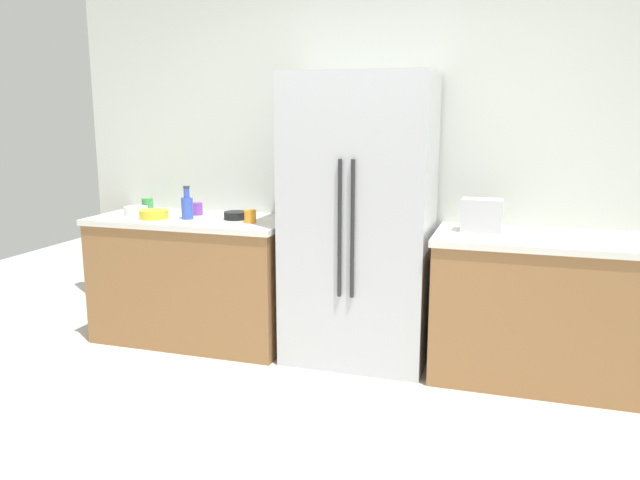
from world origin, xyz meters
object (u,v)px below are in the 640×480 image
(cup_c, at_px, (148,205))
(bowl_c, at_px, (136,211))
(toaster, at_px, (482,215))
(refrigerator, at_px, (359,221))
(bowl_a, at_px, (235,215))
(bowl_b, at_px, (154,214))
(bottle_a, at_px, (187,206))
(cup_b, at_px, (250,216))
(cup_a, at_px, (197,209))

(cup_c, distance_m, bowl_c, 0.18)
(bowl_c, bearing_deg, toaster, 2.36)
(refrigerator, xyz_separation_m, bowl_a, (-0.89, 0.01, -0.01))
(cup_c, height_order, bowl_b, cup_c)
(bottle_a, xyz_separation_m, cup_b, (0.48, -0.01, -0.05))
(cup_a, distance_m, cup_c, 0.43)
(cup_a, height_order, cup_c, cup_c)
(refrigerator, height_order, cup_c, refrigerator)
(refrigerator, distance_m, toaster, 0.77)
(bottle_a, bearing_deg, bowl_a, 15.40)
(cup_b, bearing_deg, refrigerator, 7.08)
(cup_a, relative_size, bowl_b, 0.45)
(refrigerator, xyz_separation_m, bowl_c, (-1.65, -0.05, -0.00))
(bowl_a, xyz_separation_m, bowl_c, (-0.76, -0.06, 0.00))
(toaster, distance_m, bowl_b, 2.22)
(bowl_a, bearing_deg, bottle_a, -164.60)
(cup_b, xyz_separation_m, bowl_a, (-0.16, 0.10, -0.02))
(bottle_a, distance_m, cup_a, 0.19)
(cup_b, bearing_deg, bowl_b, -176.61)
(bottle_a, height_order, cup_a, bottle_a)
(toaster, relative_size, bowl_a, 1.53)
(cup_a, bearing_deg, bottle_a, -81.78)
(cup_b, distance_m, bowl_b, 0.71)
(refrigerator, bearing_deg, bowl_b, -174.74)
(refrigerator, height_order, bowl_a, refrigerator)
(refrigerator, relative_size, cup_c, 18.27)
(toaster, xyz_separation_m, bowl_a, (-1.65, -0.04, -0.08))
(bowl_a, relative_size, bowl_b, 0.81)
(cup_c, bearing_deg, cup_b, -13.08)
(cup_b, xyz_separation_m, bowl_c, (-0.92, 0.04, -0.01))
(bottle_a, xyz_separation_m, cup_a, (-0.03, 0.18, -0.04))
(cup_c, bearing_deg, refrigerator, -4.31)
(refrigerator, bearing_deg, bottle_a, -176.12)
(toaster, bearing_deg, bottle_a, -176.18)
(cup_b, bearing_deg, cup_a, 159.30)
(cup_b, height_order, bowl_b, cup_b)
(bowl_c, bearing_deg, cup_a, 20.04)
(toaster, distance_m, bowl_c, 2.42)
(bowl_c, bearing_deg, bottle_a, -4.27)
(refrigerator, height_order, bowl_b, refrigerator)
(refrigerator, relative_size, bowl_b, 9.42)
(refrigerator, xyz_separation_m, bowl_b, (-1.44, -0.13, -0.01))
(toaster, xyz_separation_m, cup_b, (-1.50, -0.14, -0.06))
(cup_a, height_order, bowl_b, cup_a)
(cup_a, distance_m, bowl_c, 0.44)
(cup_a, bearing_deg, toaster, -1.44)
(toaster, relative_size, cup_b, 2.85)
(cup_c, bearing_deg, bowl_c, -85.34)
(bottle_a, relative_size, cup_c, 2.25)
(cup_a, bearing_deg, bowl_a, -14.86)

